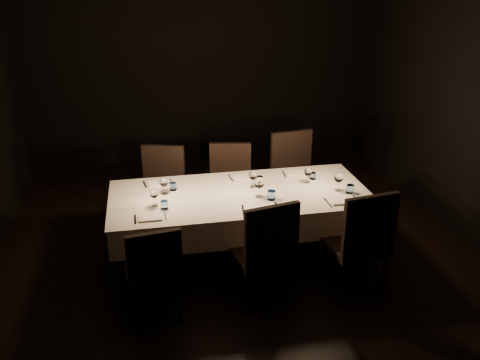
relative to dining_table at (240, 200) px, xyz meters
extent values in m
cube|color=black|center=(0.00, 0.00, -0.69)|extent=(5.00, 6.00, 0.01)
cube|color=black|center=(0.00, 3.00, 0.81)|extent=(5.00, 0.01, 3.00)
cube|color=black|center=(0.00, -3.00, 0.81)|extent=(5.00, 0.01, 3.00)
cube|color=black|center=(0.00, 0.00, 0.04)|extent=(2.40, 1.00, 0.04)
cylinder|color=black|center=(-1.12, -0.42, -0.33)|extent=(0.07, 0.07, 0.71)
cylinder|color=black|center=(-1.12, 0.42, -0.33)|extent=(0.07, 0.07, 0.71)
cylinder|color=black|center=(1.12, -0.42, -0.33)|extent=(0.07, 0.07, 0.71)
cylinder|color=black|center=(1.12, 0.42, -0.33)|extent=(0.07, 0.07, 0.71)
cube|color=beige|center=(0.00, 0.00, 0.07)|extent=(2.52, 1.12, 0.01)
cube|color=beige|center=(0.00, 0.55, -0.08)|extent=(2.52, 0.01, 0.28)
cube|color=beige|center=(0.00, -0.55, -0.08)|extent=(2.52, 0.01, 0.28)
cube|color=beige|center=(1.25, 0.00, -0.08)|extent=(0.01, 1.12, 0.28)
cube|color=beige|center=(-1.25, 0.00, -0.08)|extent=(0.01, 1.12, 0.28)
cylinder|color=black|center=(-0.74, -0.53, -0.50)|extent=(0.04, 0.04, 0.38)
cylinder|color=black|center=(-0.69, -0.89, -0.50)|extent=(0.04, 0.04, 0.38)
cylinder|color=black|center=(-1.09, -0.58, -0.50)|extent=(0.04, 0.04, 0.38)
cylinder|color=black|center=(-1.04, -0.94, -0.50)|extent=(0.04, 0.04, 0.38)
cube|color=black|center=(-0.89, -0.74, -0.28)|extent=(0.49, 0.49, 0.06)
cube|color=black|center=(-0.87, -0.92, -0.01)|extent=(0.44, 0.11, 0.48)
cube|color=white|center=(-0.88, -0.38, 0.08)|extent=(0.21, 0.13, 0.02)
cube|color=silver|center=(-1.01, -0.38, 0.08)|extent=(0.02, 0.19, 0.01)
cube|color=silver|center=(-0.74, -0.38, 0.08)|extent=(0.02, 0.19, 0.01)
cylinder|color=#ADD0F2|center=(-0.74, -0.20, 0.11)|extent=(0.07, 0.07, 0.07)
cylinder|color=white|center=(-0.83, -0.12, 0.08)|extent=(0.06, 0.06, 0.00)
cylinder|color=white|center=(-0.83, -0.12, 0.12)|extent=(0.01, 0.01, 0.08)
ellipsoid|color=white|center=(-0.83, -0.12, 0.20)|extent=(0.08, 0.08, 0.09)
cylinder|color=black|center=(0.21, -0.41, -0.47)|extent=(0.04, 0.04, 0.43)
cylinder|color=black|center=(0.30, -0.81, -0.47)|extent=(0.04, 0.04, 0.43)
cylinder|color=black|center=(-0.19, -0.49, -0.47)|extent=(0.04, 0.04, 0.43)
cylinder|color=black|center=(-0.10, -0.89, -0.47)|extent=(0.04, 0.04, 0.43)
cube|color=black|center=(0.06, -0.65, -0.23)|extent=(0.58, 0.58, 0.06)
cube|color=black|center=(0.10, -0.86, 0.07)|extent=(0.49, 0.15, 0.53)
cube|color=white|center=(0.11, -0.38, 0.08)|extent=(0.27, 0.20, 0.02)
cube|color=silver|center=(-0.05, -0.38, 0.08)|extent=(0.05, 0.22, 0.01)
cube|color=silver|center=(0.26, -0.38, 0.08)|extent=(0.05, 0.22, 0.01)
cylinder|color=#ADD0F2|center=(0.26, -0.20, 0.12)|extent=(0.08, 0.08, 0.09)
cylinder|color=white|center=(0.16, -0.12, 0.08)|extent=(0.08, 0.08, 0.00)
cylinder|color=white|center=(0.16, -0.12, 0.13)|extent=(0.01, 0.01, 0.09)
ellipsoid|color=white|center=(0.16, -0.12, 0.22)|extent=(0.10, 0.10, 0.11)
cylinder|color=black|center=(1.10, -0.44, -0.47)|extent=(0.04, 0.04, 0.44)
cylinder|color=black|center=(1.16, -0.86, -0.47)|extent=(0.04, 0.04, 0.44)
cylinder|color=black|center=(0.68, -0.49, -0.47)|extent=(0.04, 0.04, 0.44)
cylinder|color=black|center=(0.74, -0.91, -0.47)|extent=(0.04, 0.04, 0.44)
cube|color=black|center=(0.92, -0.68, -0.21)|extent=(0.57, 0.57, 0.07)
cube|color=black|center=(0.95, -0.90, 0.09)|extent=(0.51, 0.12, 0.55)
cube|color=white|center=(0.91, -0.38, 0.08)|extent=(0.23, 0.15, 0.02)
cube|color=silver|center=(0.76, -0.38, 0.08)|extent=(0.02, 0.21, 0.01)
cube|color=silver|center=(1.06, -0.38, 0.08)|extent=(0.01, 0.21, 0.01)
cylinder|color=#ADD0F2|center=(1.06, -0.20, 0.12)|extent=(0.08, 0.08, 0.08)
cylinder|color=white|center=(0.96, -0.12, 0.08)|extent=(0.07, 0.07, 0.00)
cylinder|color=white|center=(0.96, -0.12, 0.12)|extent=(0.01, 0.01, 0.09)
ellipsoid|color=white|center=(0.96, -0.12, 0.21)|extent=(0.09, 0.09, 0.11)
cylinder|color=black|center=(-0.99, 0.60, -0.48)|extent=(0.04, 0.04, 0.41)
cylinder|color=black|center=(-0.88, 0.97, -0.48)|extent=(0.04, 0.04, 0.41)
cylinder|color=black|center=(-0.62, 0.49, -0.48)|extent=(0.04, 0.04, 0.41)
cylinder|color=black|center=(-0.51, 0.86, -0.48)|extent=(0.04, 0.04, 0.41)
cube|color=black|center=(-0.75, 0.73, -0.25)|extent=(0.59, 0.59, 0.06)
cube|color=black|center=(-0.69, 0.93, 0.04)|extent=(0.47, 0.18, 0.51)
cube|color=white|center=(-0.77, 0.38, 0.08)|extent=(0.23, 0.17, 0.02)
cube|color=silver|center=(-0.91, 0.38, 0.08)|extent=(0.04, 0.19, 0.01)
cube|color=silver|center=(-0.64, 0.38, 0.08)|extent=(0.04, 0.19, 0.01)
cylinder|color=#ADD0F2|center=(-0.64, 0.20, 0.11)|extent=(0.07, 0.07, 0.08)
cylinder|color=white|center=(-0.72, 0.12, 0.08)|extent=(0.07, 0.07, 0.00)
cylinder|color=white|center=(-0.72, 0.12, 0.12)|extent=(0.01, 0.01, 0.08)
ellipsoid|color=white|center=(-0.72, 0.12, 0.20)|extent=(0.09, 0.09, 0.10)
cylinder|color=black|center=(-0.20, 0.53, -0.48)|extent=(0.04, 0.04, 0.41)
cylinder|color=black|center=(-0.13, 0.91, -0.48)|extent=(0.04, 0.04, 0.41)
cylinder|color=black|center=(0.18, 0.46, -0.48)|extent=(0.04, 0.04, 0.41)
cylinder|color=black|center=(0.25, 0.84, -0.48)|extent=(0.04, 0.04, 0.41)
cube|color=black|center=(0.02, 0.68, -0.25)|extent=(0.54, 0.54, 0.06)
cube|color=black|center=(0.06, 0.89, 0.04)|extent=(0.47, 0.13, 0.51)
cube|color=white|center=(0.11, 0.38, 0.08)|extent=(0.23, 0.16, 0.02)
cube|color=silver|center=(-0.03, 0.38, 0.08)|extent=(0.04, 0.19, 0.01)
cube|color=silver|center=(0.24, 0.38, 0.08)|extent=(0.03, 0.19, 0.01)
cylinder|color=#ADD0F2|center=(0.24, 0.20, 0.11)|extent=(0.07, 0.07, 0.07)
cylinder|color=white|center=(0.15, 0.12, 0.08)|extent=(0.07, 0.07, 0.00)
cylinder|color=white|center=(0.15, 0.12, 0.12)|extent=(0.01, 0.01, 0.08)
ellipsoid|color=white|center=(0.15, 0.12, 0.20)|extent=(0.08, 0.08, 0.10)
cylinder|color=black|center=(0.65, 0.50, -0.47)|extent=(0.04, 0.04, 0.44)
cylinder|color=black|center=(0.59, 0.92, -0.47)|extent=(0.04, 0.04, 0.44)
cylinder|color=black|center=(1.07, 0.56, -0.47)|extent=(0.04, 0.04, 0.44)
cylinder|color=black|center=(1.01, 0.98, -0.47)|extent=(0.04, 0.04, 0.44)
cube|color=black|center=(0.83, 0.74, -0.22)|extent=(0.56, 0.56, 0.07)
cube|color=black|center=(0.80, 0.96, 0.09)|extent=(0.51, 0.12, 0.55)
cube|color=white|center=(0.68, 0.38, 0.08)|extent=(0.21, 0.14, 0.01)
cube|color=silver|center=(0.55, 0.38, 0.08)|extent=(0.03, 0.18, 0.01)
cube|color=silver|center=(0.81, 0.38, 0.08)|extent=(0.02, 0.18, 0.01)
cylinder|color=#ADD0F2|center=(0.81, 0.20, 0.11)|extent=(0.07, 0.07, 0.07)
cylinder|color=white|center=(0.73, 0.12, 0.08)|extent=(0.06, 0.06, 0.00)
cylinder|color=white|center=(0.73, 0.12, 0.12)|extent=(0.01, 0.01, 0.08)
ellipsoid|color=white|center=(0.73, 0.12, 0.19)|extent=(0.08, 0.08, 0.09)
camera|label=1|loc=(-0.87, -4.43, 2.12)|focal=38.00mm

